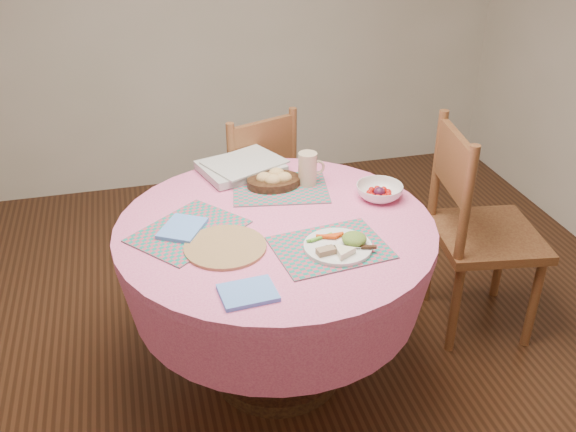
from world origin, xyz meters
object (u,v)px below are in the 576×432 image
chair_right (476,227)px  wicker_trivet (225,247)px  latte_mug (308,169)px  chair_back (250,189)px  fruit_bowl (379,192)px  dinner_plate (341,245)px  bread_bowl (274,180)px  dining_table (276,266)px

chair_right → wicker_trivet: (-1.17, -0.24, 0.22)m
chair_right → latte_mug: chair_right is taller
chair_back → fruit_bowl: (0.40, -0.73, 0.30)m
chair_back → wicker_trivet: chair_back is taller
chair_back → latte_mug: bearing=85.7°
chair_right → dinner_plate: 0.88m
chair_right → chair_back: (-0.89, 0.71, -0.05)m
bread_bowl → latte_mug: (0.15, -0.02, 0.04)m
wicker_trivet → bread_bowl: size_ratio=1.30×
wicker_trivet → latte_mug: bearing=44.1°
fruit_bowl → bread_bowl: bearing=152.1°
dining_table → dinner_plate: size_ratio=4.97×
chair_right → latte_mug: size_ratio=7.15×
chair_right → latte_mug: 0.82m
chair_right → latte_mug: (-0.74, 0.18, 0.30)m
dining_table → wicker_trivet: 0.32m
wicker_trivet → dining_table: bearing=29.4°
fruit_bowl → wicker_trivet: bearing=-161.8°
bread_bowl → latte_mug: latte_mug is taller
chair_right → dinner_plate: bearing=123.5°
dining_table → fruit_bowl: bearing=12.4°
wicker_trivet → dinner_plate: size_ratio=1.20×
chair_back → chair_right: bearing=121.1°
latte_mug → bread_bowl: bearing=173.2°
latte_mug → fruit_bowl: 0.32m
chair_right → dinner_plate: chair_right is taller
chair_back → bread_bowl: chair_back is taller
bread_bowl → latte_mug: size_ratio=1.62×
dining_table → chair_right: 0.96m
chair_right → chair_back: chair_right is taller
chair_right → bread_bowl: 0.94m
fruit_bowl → chair_back: bearing=119.1°
dining_table → latte_mug: size_ratio=8.71×
dining_table → dinner_plate: bearing=-52.6°
chair_right → bread_bowl: chair_right is taller
dining_table → bread_bowl: size_ratio=5.39×
chair_right → fruit_bowl: bearing=100.3°
wicker_trivet → latte_mug: 0.60m
dining_table → latte_mug: (0.21, 0.30, 0.27)m
chair_right → bread_bowl: (-0.89, 0.20, 0.25)m
dining_table → bread_bowl: 0.39m
dinner_plate → bread_bowl: size_ratio=1.08×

